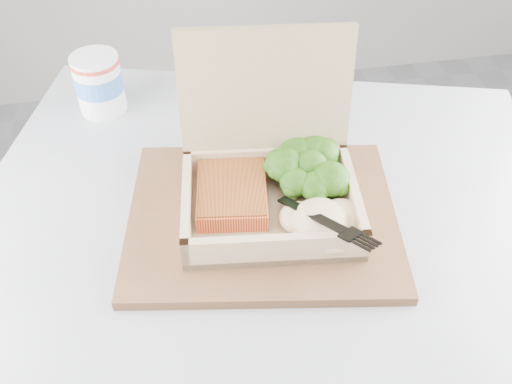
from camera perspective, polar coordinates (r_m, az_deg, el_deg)
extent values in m
cube|color=#9C9FA5|center=(0.70, 0.16, -6.00)|extent=(0.92, 0.92, 0.03)
cube|color=brown|center=(0.71, 0.64, -2.52)|extent=(0.37, 0.31, 0.01)
cube|color=#9E825E|center=(0.69, 1.41, -2.06)|extent=(0.23, 0.18, 0.01)
cube|color=tan|center=(0.68, -6.90, -1.44)|extent=(0.03, 0.16, 0.04)
cube|color=tan|center=(0.70, 9.59, -0.68)|extent=(0.03, 0.16, 0.04)
cube|color=tan|center=(0.63, 2.01, -5.87)|extent=(0.21, 0.03, 0.04)
cube|color=tan|center=(0.74, 0.94, 3.04)|extent=(0.21, 0.03, 0.04)
cube|color=#9E825E|center=(0.69, 0.94, 9.97)|extent=(0.21, 0.05, 0.16)
cube|color=orange|center=(0.70, -2.44, -0.10)|extent=(0.10, 0.12, 0.02)
ellipsoid|color=#D7BB8B|center=(0.66, 6.44, -2.82)|extent=(0.11, 0.09, 0.04)
cube|color=black|center=(0.67, 2.45, 0.47)|extent=(0.06, 0.10, 0.04)
cube|color=black|center=(0.63, 7.04, -3.51)|extent=(0.04, 0.05, 0.02)
cylinder|color=silver|center=(0.90, -15.43, 10.41)|extent=(0.07, 0.07, 0.09)
cylinder|color=#3871C6|center=(0.90, -15.49, 10.66)|extent=(0.07, 0.07, 0.03)
cylinder|color=red|center=(0.88, -15.89, 12.43)|extent=(0.07, 0.07, 0.01)
cube|color=silver|center=(0.84, 3.40, 5.80)|extent=(0.14, 0.14, 0.00)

